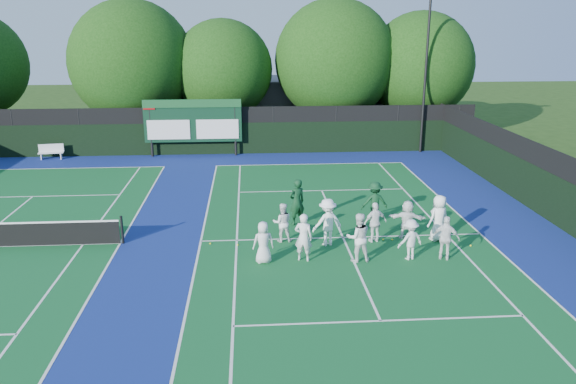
{
  "coord_description": "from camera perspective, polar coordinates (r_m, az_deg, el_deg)",
  "views": [
    {
      "loc": [
        -3.58,
        -19.16,
        7.99
      ],
      "look_at": [
        -2.0,
        3.0,
        1.3
      ],
      "focal_mm": 35.0,
      "sensor_mm": 36.0,
      "label": 1
    }
  ],
  "objects": [
    {
      "name": "player_back_4",
      "position": [
        22.08,
        15.07,
        -2.56
      ],
      "size": [
        1.04,
        0.88,
        1.8
      ],
      "primitive_type": "imported",
      "rotation": [
        0.0,
        0.0,
        3.57
      ],
      "color": "white",
      "rests_on": "ground"
    },
    {
      "name": "player_back_1",
      "position": [
        20.92,
        4.03,
        -3.09
      ],
      "size": [
        1.31,
        0.98,
        1.81
      ],
      "primitive_type": "imported",
      "rotation": [
        0.0,
        0.0,
        3.44
      ],
      "color": "white",
      "rests_on": "ground"
    },
    {
      "name": "tree_b",
      "position": [
        39.54,
        -15.28,
        12.26
      ],
      "size": [
        8.22,
        8.22,
        9.6
      ],
      "color": "black",
      "rests_on": "ground"
    },
    {
      "name": "player_front_2",
      "position": [
        19.65,
        7.16,
        -4.59
      ],
      "size": [
        0.9,
        0.72,
        1.76
      ],
      "primitive_type": "imported",
      "rotation": [
        0.0,
        0.0,
        3.21
      ],
      "color": "white",
      "rests_on": "ground"
    },
    {
      "name": "back_fence",
      "position": [
        35.86,
        -7.92,
        5.94
      ],
      "size": [
        34.0,
        0.08,
        3.0
      ],
      "color": "black",
      "rests_on": "ground"
    },
    {
      "name": "scoreboard",
      "position": [
        35.39,
        -9.66,
        7.09
      ],
      "size": [
        6.0,
        0.21,
        3.55
      ],
      "color": "black",
      "rests_on": "ground"
    },
    {
      "name": "tennis_ball_4",
      "position": [
        23.55,
        3.18,
        -3.01
      ],
      "size": [
        0.07,
        0.07,
        0.07
      ],
      "primitive_type": "sphere",
      "color": "yellow",
      "rests_on": "ground"
    },
    {
      "name": "player_front_3",
      "position": [
        20.15,
        12.32,
        -4.74
      ],
      "size": [
        1.08,
        0.82,
        1.47
      ],
      "primitive_type": "imported",
      "rotation": [
        0.0,
        0.0,
        3.46
      ],
      "color": "silver",
      "rests_on": "ground"
    },
    {
      "name": "player_front_1",
      "position": [
        19.54,
        1.59,
        -4.62
      ],
      "size": [
        0.73,
        0.59,
        1.74
      ],
      "primitive_type": "imported",
      "rotation": [
        0.0,
        0.0,
        2.83
      ],
      "color": "silver",
      "rests_on": "ground"
    },
    {
      "name": "player_front_0",
      "position": [
        19.42,
        -2.52,
        -5.14
      ],
      "size": [
        0.79,
        0.57,
        1.5
      ],
      "primitive_type": "imported",
      "rotation": [
        0.0,
        0.0,
        3.27
      ],
      "color": "silver",
      "rests_on": "ground"
    },
    {
      "name": "tennis_ball_3",
      "position": [
        21.42,
        -7.9,
        -5.21
      ],
      "size": [
        0.07,
        0.07,
        0.07
      ],
      "primitive_type": "sphere",
      "color": "yellow",
      "rests_on": "ground"
    },
    {
      "name": "tree_c",
      "position": [
        38.89,
        -6.4,
        12.03
      ],
      "size": [
        6.66,
        6.66,
        8.36
      ],
      "color": "black",
      "rests_on": "ground"
    },
    {
      "name": "player_front_4",
      "position": [
        20.42,
        15.75,
        -4.53
      ],
      "size": [
        1.01,
        0.73,
        1.59
      ],
      "primitive_type": "imported",
      "rotation": [
        0.0,
        0.0,
        2.73
      ],
      "color": "white",
      "rests_on": "ground"
    },
    {
      "name": "court_apron",
      "position": [
        21.82,
        -10.2,
        -4.99
      ],
      "size": [
        34.0,
        32.0,
        0.01
      ],
      "primitive_type": "cube",
      "color": "navy",
      "rests_on": "ground"
    },
    {
      "name": "tree_e",
      "position": [
        40.67,
        13.47,
        12.14
      ],
      "size": [
        7.29,
        7.29,
        8.87
      ],
      "color": "black",
      "rests_on": "ground"
    },
    {
      "name": "near_court",
      "position": [
        21.97,
        5.6,
        -4.62
      ],
      "size": [
        11.05,
        23.85,
        0.01
      ],
      "color": "#115324",
      "rests_on": "ground"
    },
    {
      "name": "divider_fence_right",
      "position": [
        24.67,
        26.78,
        -0.69
      ],
      "size": [
        0.08,
        32.0,
        3.0
      ],
      "color": "black",
      "rests_on": "ground"
    },
    {
      "name": "light_pole_right",
      "position": [
        36.61,
        13.94,
        13.64
      ],
      "size": [
        1.2,
        0.3,
        10.12
      ],
      "color": "black",
      "rests_on": "ground"
    },
    {
      "name": "tennis_ball_0",
      "position": [
        21.19,
        -5.13,
        -5.37
      ],
      "size": [
        0.07,
        0.07,
        0.07
      ],
      "primitive_type": "sphere",
      "color": "yellow",
      "rests_on": "ground"
    },
    {
      "name": "player_back_3",
      "position": [
        22.0,
        12.01,
        -2.77
      ],
      "size": [
        1.5,
        0.82,
        1.54
      ],
      "primitive_type": "imported",
      "rotation": [
        0.0,
        0.0,
        2.88
      ],
      "color": "white",
      "rests_on": "ground"
    },
    {
      "name": "player_back_2",
      "position": [
        21.45,
        8.85,
        -3.07
      ],
      "size": [
        0.99,
        0.61,
        1.57
      ],
      "primitive_type": "imported",
      "rotation": [
        0.0,
        0.0,
        3.4
      ],
      "color": "white",
      "rests_on": "ground"
    },
    {
      "name": "coach_right",
      "position": [
        23.58,
        8.78,
        -1.02
      ],
      "size": [
        1.15,
        0.7,
        1.74
      ],
      "primitive_type": "imported",
      "rotation": [
        0.0,
        0.0,
        3.19
      ],
      "color": "#0F381C",
      "rests_on": "ground"
    },
    {
      "name": "tennis_ball_1",
      "position": [
        21.89,
        9.65,
        -4.8
      ],
      "size": [
        0.07,
        0.07,
        0.07
      ],
      "primitive_type": "sphere",
      "color": "yellow",
      "rests_on": "ground"
    },
    {
      "name": "ground",
      "position": [
        21.06,
        6.05,
        -5.63
      ],
      "size": [
        120.0,
        120.0,
        0.0
      ],
      "primitive_type": "plane",
      "color": "#1F3D10",
      "rests_on": "ground"
    },
    {
      "name": "tennis_ball_5",
      "position": [
        21.96,
        10.54,
        -4.78
      ],
      "size": [
        0.07,
        0.07,
        0.07
      ],
      "primitive_type": "sphere",
      "color": "yellow",
      "rests_on": "ground"
    },
    {
      "name": "coach_left",
      "position": [
        22.98,
        0.91,
        -1.03
      ],
      "size": [
        0.84,
        0.72,
        1.94
      ],
      "primitive_type": "imported",
      "rotation": [
        0.0,
        0.0,
        3.57
      ],
      "color": "#0E331A",
      "rests_on": "ground"
    },
    {
      "name": "player_back_0",
      "position": [
        21.27,
        -0.57,
        -3.11
      ],
      "size": [
        0.74,
        0.58,
        1.52
      ],
      "primitive_type": "imported",
      "rotation": [
        0.0,
        0.0,
        3.14
      ],
      "color": "white",
      "rests_on": "ground"
    },
    {
      "name": "tree_d",
      "position": [
        39.3,
        4.98,
        12.91
      ],
      "size": [
        8.15,
        8.15,
        9.68
      ],
      "color": "black",
      "rests_on": "ground"
    },
    {
      "name": "bench",
      "position": [
        37.34,
        -22.93,
        3.85
      ],
      "size": [
        1.5,
        0.59,
        0.92
      ],
      "color": "white",
      "rests_on": "ground"
    },
    {
      "name": "clubhouse",
      "position": [
        43.6,
        -1.98,
        8.85
      ],
      "size": [
        18.0,
        6.0,
        4.0
      ],
      "primitive_type": "cube",
      "color": "#56565B",
      "rests_on": "ground"
    },
    {
      "name": "tennis_ball_2",
      "position": [
        22.11,
        18.07,
        -5.2
      ],
      "size": [
        0.07,
        0.07,
        0.07
      ],
      "primitive_type": "sphere",
      "color": "yellow",
      "rests_on": "ground"
    }
  ]
}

